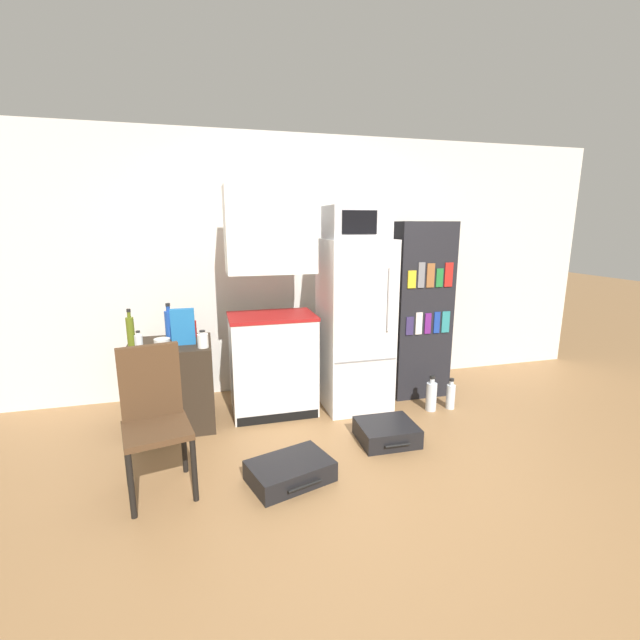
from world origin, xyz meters
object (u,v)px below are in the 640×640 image
object	(u,v)px
water_bottle_front	(431,396)
water_bottle_middle	(451,396)
bookshelf	(419,310)
cereal_box	(183,327)
side_table	(173,384)
bottle_ketchup_red	(192,328)
microwave	(356,222)
bottle_milk_white	(203,340)
bottle_olive_oil	(131,331)
bottle_blue_soda	(169,324)
refrigerator	(355,325)
bowl	(162,341)
chair	(154,408)
suitcase_large_flat	(290,471)
bottle_clear_short	(139,343)
kitchen_hutch	(272,312)
suitcase_small_flat	(387,432)

from	to	relation	value
water_bottle_front	water_bottle_middle	size ratio (longest dim) A/B	1.15
bookshelf	cereal_box	xyz separation A→B (m)	(-2.26, -0.17, 0.01)
side_table	bottle_ketchup_red	size ratio (longest dim) A/B	3.99
side_table	water_bottle_front	distance (m)	2.35
microwave	bottle_milk_white	size ratio (longest dim) A/B	3.76
bottle_olive_oil	water_bottle_front	bearing A→B (deg)	-6.56
bottle_blue_soda	bottle_ketchup_red	size ratio (longest dim) A/B	1.72
refrigerator	bowl	bearing A→B (deg)	178.82
bowl	cereal_box	distance (m)	0.24
bowl	cereal_box	bearing A→B (deg)	-25.59
bottle_olive_oil	chair	world-z (taller)	bottle_olive_oil
chair	suitcase_large_flat	distance (m)	1.00
suitcase_large_flat	bookshelf	bearing A→B (deg)	20.86
bottle_clear_short	water_bottle_middle	distance (m)	2.81
bookshelf	water_bottle_front	size ratio (longest dim) A/B	5.08
bottle_clear_short	bottle_olive_oil	world-z (taller)	bottle_olive_oil
bottle_milk_white	chair	bearing A→B (deg)	-113.88
bottle_ketchup_red	water_bottle_middle	xyz separation A→B (m)	(2.33, -0.53, -0.69)
bottle_clear_short	bowl	world-z (taller)	bottle_clear_short
side_table	water_bottle_middle	size ratio (longest dim) A/B	2.45
bottle_blue_soda	bowl	distance (m)	0.18
refrigerator	bottle_ketchup_red	bearing A→B (deg)	172.51
side_table	kitchen_hutch	distance (m)	1.06
bottle_olive_oil	bookshelf	bearing A→B (deg)	3.20
bottle_blue_soda	microwave	bearing A→B (deg)	-5.77
bookshelf	bowl	world-z (taller)	bookshelf
bottle_ketchup_red	bowl	size ratio (longest dim) A/B	1.38
refrigerator	microwave	world-z (taller)	microwave
bottle_milk_white	water_bottle_front	bearing A→B (deg)	-3.74
bottle_clear_short	bottle_olive_oil	xyz separation A→B (m)	(-0.08, 0.16, 0.06)
suitcase_small_flat	side_table	bearing A→B (deg)	156.64
bottle_ketchup_red	suitcase_small_flat	size ratio (longest dim) A/B	0.40
bottle_olive_oil	cereal_box	xyz separation A→B (m)	(0.41, -0.02, 0.02)
bottle_milk_white	suitcase_small_flat	bearing A→B (deg)	-22.16
bowl	cereal_box	size ratio (longest dim) A/B	0.44
suitcase_large_flat	suitcase_small_flat	xyz separation A→B (m)	(0.86, 0.34, 0.00)
chair	water_bottle_middle	xyz separation A→B (m)	(2.56, 0.58, -0.43)
bottle_olive_oil	suitcase_small_flat	xyz separation A→B (m)	(1.96, -0.73, -0.79)
microwave	cereal_box	distance (m)	1.75
refrigerator	microwave	size ratio (longest dim) A/B	2.96
suitcase_large_flat	water_bottle_middle	world-z (taller)	water_bottle_middle
suitcase_large_flat	chair	bearing A→B (deg)	151.49
chair	bowl	bearing A→B (deg)	78.90
bottle_milk_white	suitcase_large_flat	bearing A→B (deg)	-59.48
suitcase_large_flat	water_bottle_front	size ratio (longest dim) A/B	1.82
refrigerator	bookshelf	bearing A→B (deg)	9.33
chair	water_bottle_middle	distance (m)	2.66
microwave	suitcase_small_flat	bearing A→B (deg)	-88.77
bottle_milk_white	refrigerator	bearing A→B (deg)	8.09
refrigerator	bottle_ketchup_red	xyz separation A→B (m)	(-1.47, 0.19, 0.02)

